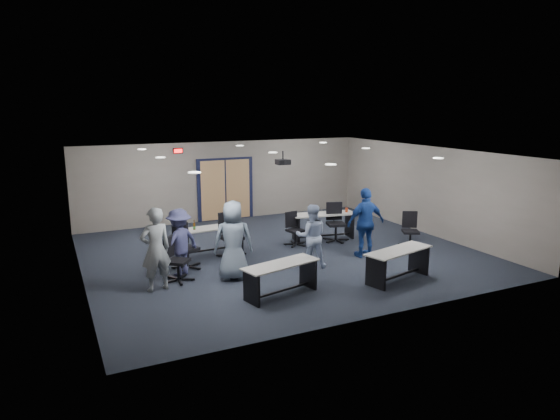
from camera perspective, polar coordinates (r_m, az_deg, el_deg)
name	(u,v)px	position (r m, az deg, el deg)	size (l,w,h in m)	color
floor	(281,253)	(13.51, 0.09, -4.94)	(10.00, 10.00, 0.00)	black
back_wall	(225,181)	(17.29, -6.32, 3.33)	(10.00, 0.04, 2.70)	slate
front_wall	(385,247)	(9.42, 11.93, -4.20)	(10.00, 0.04, 2.70)	slate
left_wall	(78,223)	(11.97, -22.09, -1.38)	(0.04, 9.00, 2.70)	slate
right_wall	(428,190)	(15.94, 16.58, 2.16)	(0.04, 9.00, 2.70)	slate
ceiling	(281,153)	(12.98, 0.10, 6.54)	(10.00, 9.00, 0.04)	white
double_door	(225,190)	(17.30, -6.26, 2.33)	(2.00, 0.07, 2.20)	black
exit_sign	(178,151)	(16.66, -11.58, 6.64)	(0.32, 0.07, 0.18)	black
ceiling_projector	(283,162)	(13.59, 0.34, 5.53)	(0.35, 0.32, 0.37)	black
ceiling_can_lights	(277,153)	(13.21, -0.37, 6.50)	(6.24, 5.74, 0.02)	white
table_front_left	(281,274)	(10.48, 0.12, -7.28)	(1.80, 0.96, 0.69)	#A5A29C
table_front_right	(398,259)	(11.67, 13.38, -5.52)	(1.86, 1.01, 0.72)	#A5A29C
table_back_left	(212,235)	(13.52, -7.82, -2.88)	(1.79, 0.71, 0.97)	#A5A29C
table_back_right	(323,221)	(14.83, 4.99, -1.32)	(1.99, 0.92, 0.90)	#A5A29C
chair_back_a	(186,247)	(12.34, -10.64, -4.17)	(0.68, 0.68, 1.09)	black
chair_back_b	(231,236)	(13.03, -5.57, -2.94)	(0.74, 0.74, 1.18)	black
chair_back_c	(295,229)	(14.11, 1.77, -2.20)	(0.60, 0.60, 0.95)	black
chair_back_d	(336,223)	(14.60, 6.42, -1.43)	(0.71, 0.71, 1.13)	black
chair_loose_left	(178,259)	(11.51, -11.59, -5.56)	(0.64, 0.64, 1.03)	black
chair_loose_right	(411,230)	(14.38, 14.71, -2.24)	(0.63, 0.63, 0.99)	black
person_gray	(156,249)	(10.95, -14.03, -4.39)	(0.67, 0.44, 1.83)	gray
person_plaid	(233,240)	(11.36, -5.36, -3.47)	(0.89, 0.58, 1.83)	slate
person_lightblue	(311,236)	(12.20, 3.60, -2.99)	(0.77, 0.60, 1.58)	#A4B6DA
person_navy	(366,223)	(13.17, 9.76, -1.44)	(1.07, 0.45, 1.83)	navy
person_back	(179,242)	(11.86, -11.43, -3.62)	(1.02, 0.59, 1.58)	#3A3C69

